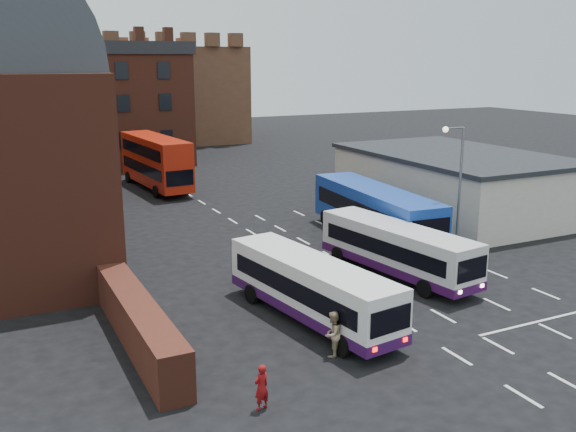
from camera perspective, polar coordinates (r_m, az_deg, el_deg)
name	(u,v)px	position (r m, az deg, el deg)	size (l,w,h in m)	color
ground	(393,318)	(27.64, 9.31, -8.91)	(180.00, 180.00, 0.00)	black
forecourt_wall	(139,324)	(25.07, -13.12, -9.31)	(1.20, 10.00, 1.80)	#602B1E
cream_building	(454,182)	(46.62, 14.54, 2.95)	(10.40, 16.40, 4.25)	beige
brick_terrace	(72,112)	(67.41, -18.64, 8.78)	(22.00, 10.00, 11.00)	brown
castle_keep	(143,94)	(89.25, -12.75, 10.55)	(22.00, 22.00, 12.00)	brown
bus_white_outbound	(311,285)	(26.54, 2.09, -6.18)	(3.44, 9.64, 2.57)	white
bus_white_inbound	(397,247)	(32.35, 9.67, -2.69)	(3.43, 9.57, 2.55)	silver
bus_blue	(375,210)	(38.52, 7.75, 0.57)	(3.53, 11.63, 3.13)	#173EA4
bus_red_double	(156,161)	(54.30, -11.69, 4.77)	(3.35, 11.03, 4.35)	red
street_lamp	(457,178)	(36.11, 14.78, 3.31)	(1.45, 0.32, 7.12)	slate
pedestrian_red	(261,387)	(20.46, -2.38, -14.96)	(0.55, 0.36, 1.50)	maroon
pedestrian_beige	(333,334)	(23.75, 3.99, -10.42)	(0.83, 0.65, 1.71)	tan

